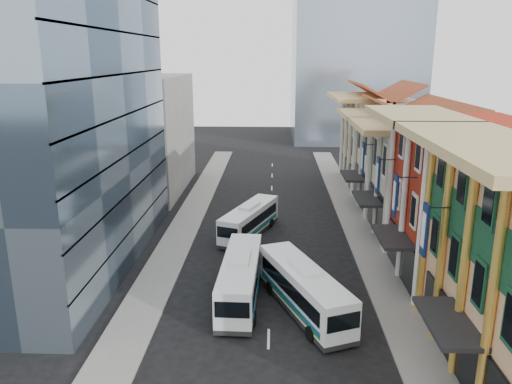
{
  "coord_description": "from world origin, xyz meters",
  "views": [
    {
      "loc": [
        0.2,
        -18.37,
        16.32
      ],
      "look_at": [
        -1.24,
        21.56,
        5.37
      ],
      "focal_mm": 35.0,
      "sensor_mm": 36.0,
      "label": 1
    }
  ],
  "objects_px": {
    "bus_left_near": "(240,277)",
    "bus_left_far": "(250,220)",
    "bus_right": "(304,289)",
    "office_tower": "(43,74)"
  },
  "relations": [
    {
      "from": "bus_left_near",
      "to": "bus_left_far",
      "type": "height_order",
      "value": "bus_left_near"
    },
    {
      "from": "bus_right",
      "to": "bus_left_far",
      "type": "bearing_deg",
      "value": 84.19
    },
    {
      "from": "bus_left_near",
      "to": "bus_right",
      "type": "relative_size",
      "value": 1.0
    },
    {
      "from": "bus_left_far",
      "to": "bus_right",
      "type": "height_order",
      "value": "bus_right"
    },
    {
      "from": "bus_left_near",
      "to": "office_tower",
      "type": "bearing_deg",
      "value": 159.75
    },
    {
      "from": "office_tower",
      "to": "bus_left_near",
      "type": "bearing_deg",
      "value": -21.93
    },
    {
      "from": "bus_left_near",
      "to": "bus_left_far",
      "type": "relative_size",
      "value": 1.08
    },
    {
      "from": "bus_right",
      "to": "office_tower",
      "type": "bearing_deg",
      "value": 136.2
    },
    {
      "from": "bus_left_far",
      "to": "office_tower",
      "type": "bearing_deg",
      "value": -134.76
    },
    {
      "from": "bus_left_near",
      "to": "bus_left_far",
      "type": "distance_m",
      "value": 12.86
    }
  ]
}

